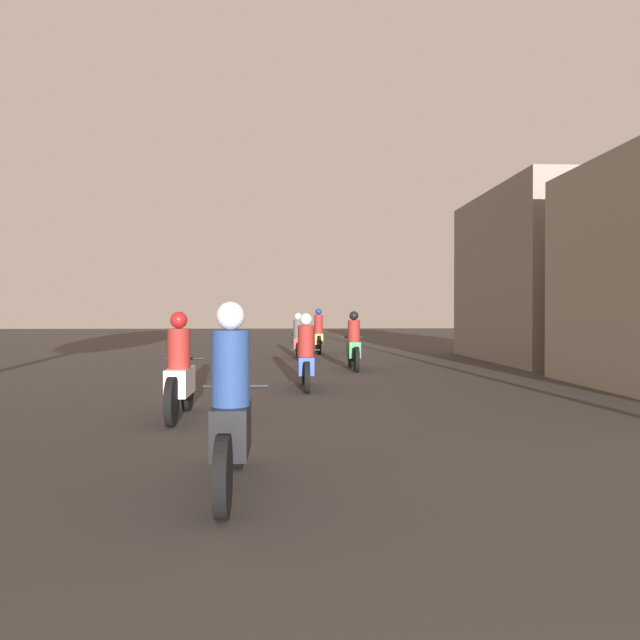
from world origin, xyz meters
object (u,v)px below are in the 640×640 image
object	(u,v)px
motorcycle_black	(231,414)
motorcycle_white	(180,375)
motorcycle_blue	(306,359)
motorcycle_red	(298,340)
building_right_far	(553,277)
motorcycle_orange	(318,336)
motorcycle_green	(354,346)

from	to	relation	value
motorcycle_black	motorcycle_white	size ratio (longest dim) A/B	1.03
motorcycle_blue	motorcycle_red	distance (m)	8.22
motorcycle_red	building_right_far	distance (m)	8.31
motorcycle_orange	motorcycle_green	bearing A→B (deg)	-94.88
motorcycle_black	motorcycle_green	distance (m)	11.26
motorcycle_red	building_right_far	xyz separation A→B (m)	(7.93, -1.42, 2.02)
motorcycle_white	motorcycle_orange	xyz separation A→B (m)	(2.76, 14.12, 0.05)
motorcycle_white	building_right_far	world-z (taller)	building_right_far
motorcycle_orange	building_right_far	bearing A→B (deg)	-39.08
motorcycle_red	motorcycle_black	bearing A→B (deg)	-94.47
motorcycle_blue	building_right_far	bearing A→B (deg)	33.58
motorcycle_orange	building_right_far	xyz separation A→B (m)	(7.12, -4.03, 1.97)
motorcycle_orange	motorcycle_white	bearing A→B (deg)	-110.62
motorcycle_black	motorcycle_blue	distance (m)	7.01
motorcycle_white	motorcycle_blue	xyz separation A→B (m)	(1.91, 3.29, -0.01)
motorcycle_red	motorcycle_white	bearing A→B (deg)	-100.62
motorcycle_black	motorcycle_orange	world-z (taller)	motorcycle_orange
motorcycle_black	motorcycle_red	xyz separation A→B (m)	(0.92, 15.18, -0.04)
motorcycle_blue	building_right_far	size ratio (longest dim) A/B	0.27
motorcycle_black	motorcycle_white	xyz separation A→B (m)	(-1.03, 3.66, -0.04)
motorcycle_orange	building_right_far	world-z (taller)	building_right_far
motorcycle_green	building_right_far	world-z (taller)	building_right_far
motorcycle_black	motorcycle_orange	size ratio (longest dim) A/B	1.05
motorcycle_green	motorcycle_red	size ratio (longest dim) A/B	1.01
motorcycle_blue	motorcycle_black	bearing A→B (deg)	-104.08
motorcycle_black	motorcycle_red	distance (m)	15.21
motorcycle_black	motorcycle_blue	bearing A→B (deg)	79.89
building_right_far	motorcycle_white	bearing A→B (deg)	-134.40
motorcycle_white	building_right_far	size ratio (longest dim) A/B	0.28
motorcycle_orange	building_right_far	size ratio (longest dim) A/B	0.27
motorcycle_white	motorcycle_red	bearing A→B (deg)	70.57
motorcycle_blue	motorcycle_orange	bearing A→B (deg)	78.62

